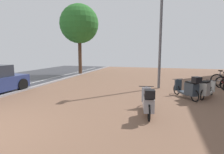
% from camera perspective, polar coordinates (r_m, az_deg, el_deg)
% --- Properties ---
extents(ground, '(21.00, 40.00, 0.13)m').
position_cam_1_polar(ground, '(4.59, -28.56, -18.86)').
color(ground, '#2E2E34').
extents(bicycle_rack_07, '(1.29, 0.56, 0.98)m').
position_cam_1_polar(bicycle_rack_07, '(12.29, 31.66, -0.82)').
color(bicycle_rack_07, black).
rests_on(bicycle_rack_07, ground).
extents(scooter_near, '(0.95, 1.51, 0.78)m').
position_cam_1_polar(scooter_near, '(8.68, 27.56, -3.39)').
color(scooter_near, black).
rests_on(scooter_near, ground).
extents(scooter_mid, '(0.62, 1.85, 0.94)m').
position_cam_1_polar(scooter_mid, '(5.77, 11.29, -7.75)').
color(scooter_mid, black).
rests_on(scooter_mid, ground).
extents(scooter_far, '(1.04, 1.58, 1.03)m').
position_cam_1_polar(scooter_far, '(8.22, 23.10, -3.29)').
color(scooter_far, black).
rests_on(scooter_far, ground).
extents(lamp_post, '(0.20, 0.52, 6.26)m').
position_cam_1_polar(lamp_post, '(10.15, 15.17, 16.11)').
color(lamp_post, slate).
rests_on(lamp_post, ground).
extents(street_tree, '(3.26, 3.26, 5.93)m').
position_cam_1_polar(street_tree, '(16.14, -10.29, 16.10)').
color(street_tree, brown).
rests_on(street_tree, ground).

